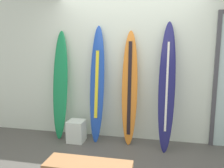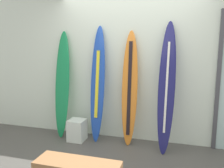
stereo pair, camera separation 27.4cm
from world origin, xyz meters
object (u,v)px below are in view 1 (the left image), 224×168
object	(u,v)px
surfboard_sunset	(130,89)
surfboard_navy	(167,86)
display_block_left	(76,131)
surfboard_cobalt	(97,84)
surfboard_emerald	(60,86)

from	to	relation	value
surfboard_sunset	surfboard_navy	xyz separation A→B (m)	(0.61, -0.09, 0.08)
surfboard_sunset	display_block_left	size ratio (longest dim) A/B	5.12
surfboard_cobalt	surfboard_sunset	world-z (taller)	surfboard_cobalt
surfboard_emerald	surfboard_sunset	size ratio (longest dim) A/B	1.01
surfboard_cobalt	display_block_left	world-z (taller)	surfboard_cobalt
surfboard_cobalt	surfboard_sunset	size ratio (longest dim) A/B	1.05
surfboard_navy	display_block_left	distance (m)	1.74
surfboard_cobalt	surfboard_navy	world-z (taller)	surfboard_navy
display_block_left	surfboard_emerald	bearing A→B (deg)	155.68
surfboard_emerald	surfboard_navy	bearing A→B (deg)	-2.66
surfboard_navy	display_block_left	size ratio (longest dim) A/B	5.48
surfboard_navy	display_block_left	bearing A→B (deg)	-177.39
surfboard_sunset	surfboard_emerald	bearing A→B (deg)	179.93
surfboard_cobalt	surfboard_sunset	bearing A→B (deg)	0.59
surfboard_sunset	display_block_left	world-z (taller)	surfboard_sunset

